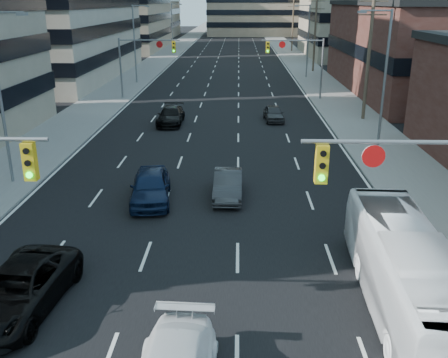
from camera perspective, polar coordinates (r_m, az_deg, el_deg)
road_surface at (r=135.58m, az=0.92°, el=15.71°), size 18.00×300.00×0.02m
sidewalk_left at (r=136.21m, az=-4.11°, el=15.71°), size 5.00×300.00×0.15m
sidewalk_right at (r=135.91m, az=5.96°, el=15.65°), size 5.00×300.00×0.15m
office_left_far at (r=108.36m, az=-12.79°, el=18.49°), size 20.00×30.00×16.00m
storefront_right_mid at (r=59.75m, az=24.17°, el=13.31°), size 20.00×30.00×9.00m
office_right_far at (r=96.12m, az=16.41°, el=17.50°), size 22.00×28.00×14.00m
bg_block_right at (r=138.62m, az=14.96°, el=17.66°), size 22.00×22.00×12.00m
signal_near_right at (r=15.28m, az=23.39°, el=-1.47°), size 6.59×0.33×6.00m
signal_far_left at (r=51.38m, az=-9.23°, el=13.73°), size 6.09×0.33×6.00m
signal_far_right at (r=50.84m, az=8.56°, el=13.70°), size 6.09×0.33×6.00m
utility_pole_block at (r=42.70m, az=16.28°, el=14.04°), size 2.20×0.28×11.00m
utility_pole_midblock at (r=72.10m, az=10.39°, el=16.49°), size 2.20×0.28×11.00m
utility_pole_distant at (r=101.84m, az=7.88°, el=17.47°), size 2.20×0.28×11.00m
streetlight_left_near at (r=28.33m, az=-24.00°, el=9.15°), size 2.03×0.22×9.00m
streetlight_left_mid at (r=61.60m, az=-10.06°, el=15.34°), size 2.03×0.22×9.00m
streetlight_left_far at (r=96.11m, az=-5.85°, el=16.99°), size 2.03×0.22×9.00m
streetlight_right_near at (r=31.74m, az=17.62°, el=10.88°), size 2.03×0.22×9.00m
streetlight_right_far at (r=65.95m, az=9.46°, el=15.64°), size 2.03×0.22×9.00m
black_pickup at (r=17.57m, az=-22.45°, el=-11.59°), size 2.97×5.54×1.48m
transit_bus at (r=16.96m, az=20.18°, el=-10.09°), size 2.65×9.75×2.69m
sedan_blue at (r=24.87m, az=-8.39°, el=-0.81°), size 2.41×4.87×1.60m
sedan_grey_center at (r=25.19m, az=0.46°, el=-0.65°), size 1.43×4.05×1.33m
sedan_black_far at (r=40.72m, az=-6.10°, el=7.20°), size 1.95×4.77×1.38m
sedan_grey_right at (r=41.87m, az=5.68°, el=7.47°), size 1.72×3.77×1.25m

